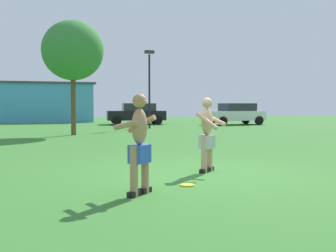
% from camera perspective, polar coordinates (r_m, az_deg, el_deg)
% --- Properties ---
extents(ground_plane, '(80.00, 80.00, 0.00)m').
position_cam_1_polar(ground_plane, '(9.06, 4.84, -6.41)').
color(ground_plane, '#38752D').
extents(player_with_cap, '(0.72, 0.81, 1.66)m').
position_cam_1_polar(player_with_cap, '(6.77, -3.96, -1.88)').
color(player_with_cap, black).
rests_on(player_with_cap, ground_plane).
extents(player_in_gray, '(0.72, 0.82, 1.62)m').
position_cam_1_polar(player_in_gray, '(9.11, 5.39, -0.97)').
color(player_in_gray, black).
rests_on(player_in_gray, ground_plane).
extents(frisbee, '(0.27, 0.27, 0.03)m').
position_cam_1_polar(frisbee, '(7.64, 2.66, -8.07)').
color(frisbee, yellow).
rests_on(frisbee, ground_plane).
extents(car_white_near_post, '(4.42, 2.27, 1.58)m').
position_cam_1_polar(car_white_near_post, '(31.21, 9.21, 1.70)').
color(car_white_near_post, white).
rests_on(car_white_near_post, ground_plane).
extents(car_black_mid_lot, '(4.46, 2.38, 1.58)m').
position_cam_1_polar(car_black_mid_lot, '(31.38, -4.29, 1.73)').
color(car_black_mid_lot, black).
rests_on(car_black_mid_lot, ground_plane).
extents(lamp_post, '(0.60, 0.24, 4.84)m').
position_cam_1_polar(lamp_post, '(26.11, -2.57, 6.36)').
color(lamp_post, black).
rests_on(lamp_post, ground_plane).
extents(outbuilding_behind_lot, '(11.72, 5.63, 3.36)m').
position_cam_1_polar(outbuilding_behind_lot, '(37.89, -19.17, 3.08)').
color(outbuilding_behind_lot, '#4C9ED1').
rests_on(outbuilding_behind_lot, ground_plane).
extents(tree_left_field, '(2.96, 2.96, 5.53)m').
position_cam_1_polar(tree_left_field, '(20.90, -12.89, 10.00)').
color(tree_left_field, brown).
rests_on(tree_left_field, ground_plane).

